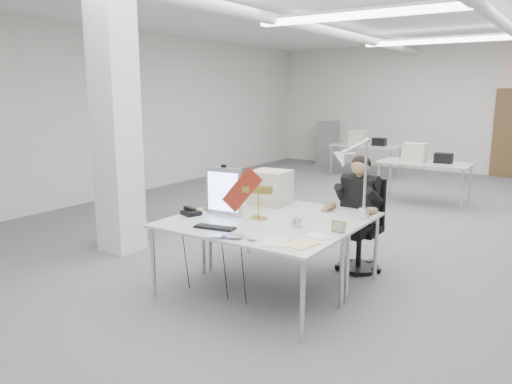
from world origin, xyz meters
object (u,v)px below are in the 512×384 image
desk_phone (191,213)px  beige_monitor (271,187)px  office_chair (360,228)px  laptop (224,238)px  monitor (224,191)px  seated_person (359,195)px  desk_main (245,230)px  architect_lamp (356,180)px  bankers_lamp (258,201)px

desk_phone → beige_monitor: 1.02m
office_chair → laptop: 1.96m
laptop → beige_monitor: size_ratio=0.77×
office_chair → beige_monitor: beige_monitor is taller
monitor → seated_person: bearing=41.0°
desk_main → laptop: bearing=-82.2°
architect_lamp → laptop: bearing=-125.4°
architect_lamp → monitor: bearing=-163.6°
monitor → office_chair: bearing=42.2°
desk_main → desk_phone: size_ratio=9.91×
desk_main → monitor: bearing=147.0°
office_chair → beige_monitor: bearing=-149.0°
desk_phone → laptop: bearing=-11.3°
seated_person → architect_lamp: (0.24, -0.71, 0.30)m
monitor → desk_main: bearing=-38.9°
seated_person → desk_phone: seated_person is taller
office_chair → seated_person: size_ratio=1.07×
office_chair → monitor: (-1.05, -1.17, 0.51)m
desk_main → seated_person: (0.57, 1.43, 0.16)m
monitor → beige_monitor: bearing=73.8°
desk_main → seated_person: bearing=68.3°
monitor → laptop: (0.53, -0.70, -0.24)m
seated_person → architect_lamp: 0.81m
bankers_lamp → seated_person: bearing=37.7°
laptop → beige_monitor: (-0.40, 1.42, 0.18)m
laptop → beige_monitor: beige_monitor is taller
architect_lamp → office_chair: bearing=106.1°
seated_person → desk_phone: bearing=-130.8°
beige_monitor → monitor: bearing=-104.1°
seated_person → laptop: 1.90m
bankers_lamp → architect_lamp: (0.90, 0.34, 0.25)m
office_chair → architect_lamp: 1.06m
office_chair → beige_monitor: 1.12m
bankers_lamp → architect_lamp: bearing=0.6°
desk_main → office_chair: (0.57, 1.48, -0.25)m
beige_monitor → architect_lamp: bearing=-18.9°
seated_person → beige_monitor: (-0.92, -0.40, 0.05)m
laptop → architect_lamp: 1.41m
beige_monitor → architect_lamp: size_ratio=0.47×
desk_main → beige_monitor: 1.10m
desk_phone → monitor: bearing=54.2°
desk_main → desk_phone: 0.78m
seated_person → bankers_lamp: bearing=-117.2°
bankers_lamp → beige_monitor: size_ratio=0.92×
laptop → bankers_lamp: (-0.14, 0.76, 0.18)m
desk_main → bankers_lamp: bankers_lamp is taller
monitor → beige_monitor: monitor is taller
desk_main → laptop: size_ratio=5.67×
bankers_lamp → office_chair: bearing=38.9°
office_chair → architect_lamp: architect_lamp is taller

